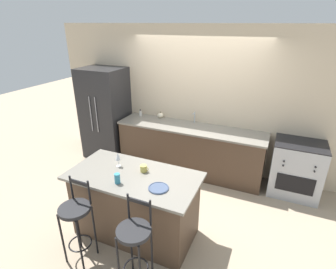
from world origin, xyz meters
name	(u,v)px	position (x,y,z in m)	size (l,w,h in m)	color
ground_plane	(182,179)	(0.00, 0.00, 0.00)	(18.00, 18.00, 0.00)	tan
wall_back	(197,100)	(0.00, 0.72, 1.35)	(6.00, 0.07, 2.70)	beige
back_counter	(190,149)	(0.00, 0.39, 0.46)	(2.78, 0.70, 0.93)	#4C3828
sink_faucet	(194,116)	(0.00, 0.59, 1.06)	(0.02, 0.13, 0.22)	#ADAFB5
kitchen_island	(135,204)	(-0.11, -1.50, 0.47)	(1.69, 0.87, 0.93)	#4C3828
refrigerator	(106,113)	(-1.87, 0.34, 0.94)	(0.86, 0.76, 1.89)	#232326
oven_range	(296,169)	(1.87, 0.39, 0.47)	(0.78, 0.64, 0.94)	#ADAFB5
bar_stool_near	(76,218)	(-0.51, -2.15, 0.62)	(0.36, 0.36, 1.08)	black
bar_stool_far	(135,240)	(0.29, -2.17, 0.62)	(0.36, 0.36, 1.08)	black
dinner_plate	(159,188)	(0.31, -1.63, 0.94)	(0.24, 0.24, 0.02)	#425170
wine_glass	(118,157)	(-0.41, -1.38, 1.07)	(0.07, 0.07, 0.21)	white
coffee_mug	(144,168)	(-0.03, -1.37, 0.97)	(0.12, 0.09, 0.09)	#C1B251
tumbler_cup	(117,178)	(-0.19, -1.73, 0.99)	(0.07, 0.07, 0.13)	teal
pumpkin_decoration	(160,115)	(-0.73, 0.61, 0.98)	(0.13, 0.13, 0.13)	beige
soap_bottle	(140,113)	(-1.15, 0.54, 0.98)	(0.06, 0.06, 0.14)	silver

